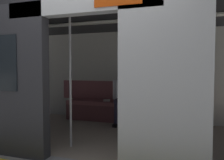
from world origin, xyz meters
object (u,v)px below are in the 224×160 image
(train_car, at_px, (109,54))
(grab_pole_door, at_px, (70,81))
(handbag, at_px, (143,99))
(bench_seat, at_px, (128,107))
(grab_pole_far, at_px, (129,81))
(book, at_px, (107,100))
(person_seated, at_px, (124,93))

(train_car, distance_m, grab_pole_door, 0.92)
(grab_pole_door, bearing_deg, train_car, -117.89)
(train_car, distance_m, handbag, 1.50)
(bench_seat, bearing_deg, grab_pole_far, 104.90)
(train_car, height_order, grab_pole_door, train_car)
(book, bearing_deg, bench_seat, 156.51)
(bench_seat, bearing_deg, grab_pole_door, 76.03)
(train_car, height_order, handbag, train_car)
(grab_pole_door, bearing_deg, grab_pole_far, -172.62)
(person_seated, distance_m, grab_pole_far, 1.74)
(grab_pole_door, bearing_deg, book, -87.72)
(book, height_order, grab_pole_door, grab_pole_door)
(handbag, xyz_separation_m, grab_pole_door, (0.78, 1.81, 0.49))
(book, xyz_separation_m, grab_pole_door, (-0.07, 1.84, 0.56))
(bench_seat, relative_size, handbag, 11.27)
(person_seated, height_order, handbag, person_seated)
(train_car, distance_m, grab_pole_far, 0.90)
(grab_pole_far, bearing_deg, book, -60.86)
(person_seated, bearing_deg, bench_seat, -142.40)
(train_car, bearing_deg, grab_pole_door, 62.11)
(bench_seat, xyz_separation_m, person_seated, (0.07, 0.05, 0.33))
(bench_seat, height_order, handbag, handbag)
(person_seated, bearing_deg, grab_pole_far, 107.56)
(book, relative_size, grab_pole_far, 0.11)
(grab_pole_door, bearing_deg, handbag, -113.23)
(bench_seat, relative_size, person_seated, 2.47)
(handbag, distance_m, book, 0.86)
(bench_seat, height_order, grab_pole_far, grab_pole_far)
(person_seated, distance_m, book, 0.51)
(person_seated, bearing_deg, grab_pole_door, 77.75)
(grab_pole_far, bearing_deg, bench_seat, -75.10)
(book, height_order, grab_pole_far, grab_pole_far)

